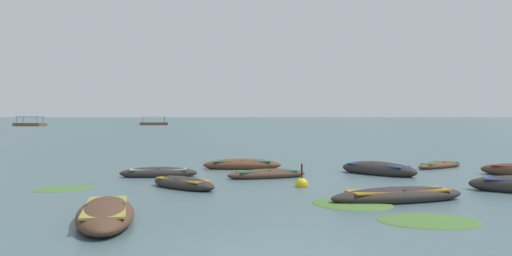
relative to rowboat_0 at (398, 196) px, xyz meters
name	(u,v)px	position (x,y,z in m)	size (l,w,h in m)	color
ground_plane	(242,117)	(-4.02, 1493.73, -0.17)	(6000.00, 6000.00, 0.00)	#476066
mountain_1	(32,85)	(-921.21, 2451.44, 136.23)	(1130.11, 1130.11, 272.81)	#56665B
mountain_2	(164,50)	(-309.25, 2189.68, 259.85)	(2195.01, 2195.01, 520.03)	#56665B
mountain_3	(427,84)	(826.59, 2480.00, 147.86)	(1164.45, 1164.45, 296.06)	#4C5B56
rowboat_0	(398,196)	(0.00, 0.00, 0.00)	(4.43, 2.29, 0.54)	#2D2826
rowboat_1	(267,174)	(-3.56, 6.35, -0.02)	(3.49, 2.00, 0.46)	#4C3323
rowboat_2	(106,214)	(-7.79, -2.95, 0.02)	(2.14, 4.58, 0.60)	#4C3323
rowboat_3	(183,184)	(-6.60, 3.17, -0.01)	(2.86, 2.90, 0.51)	#2D2826
rowboat_4	(159,173)	(-7.99, 6.83, -0.01)	(3.23, 1.18, 0.52)	#2D2826
rowboat_8	(378,169)	(1.26, 7.52, 0.05)	(3.33, 3.65, 0.70)	#2D2826
rowboat_10	(242,165)	(-4.55, 10.26, 0.02)	(3.70, 1.18, 0.61)	brown
rowboat_11	(440,165)	(5.00, 10.52, -0.04)	(3.13, 2.67, 0.40)	brown
ferry_0	(154,123)	(-28.69, 137.93, 0.28)	(7.93, 3.79, 2.54)	brown
ferry_1	(30,124)	(-57.50, 124.92, 0.28)	(8.78, 5.80, 2.54)	brown
mooring_buoy	(302,184)	(-2.45, 3.45, -0.07)	(0.45, 0.45, 0.95)	yellow
weed_patch_1	(352,204)	(-1.44, -0.45, -0.17)	(2.18, 2.50, 0.14)	#477033
weed_patch_2	(429,221)	(-0.12, -3.06, -0.17)	(2.44, 2.09, 0.14)	#477033
weed_patch_3	(358,168)	(1.08, 10.73, -0.17)	(2.60, 1.42, 0.14)	#38662D
weed_patch_4	(65,189)	(-10.64, 3.08, -0.17)	(1.47, 2.23, 0.14)	#477033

